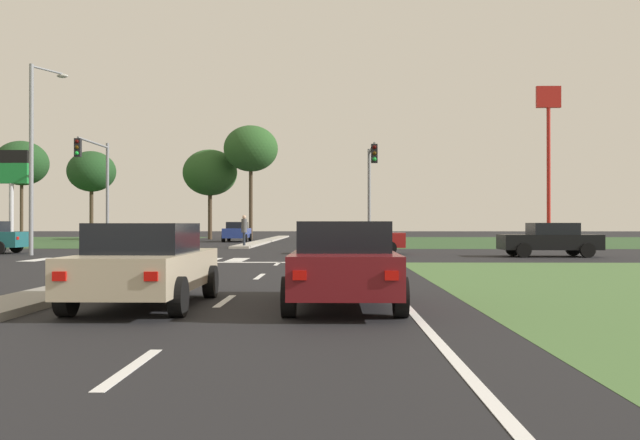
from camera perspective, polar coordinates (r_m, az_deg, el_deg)
ground_plane at (r=33.27m, az=-8.47°, el=-2.84°), size 200.00×200.00×0.00m
grass_verge_far_right at (r=60.67m, az=20.36°, el=-1.68°), size 35.00×35.00×0.01m
median_island_near at (r=14.92m, az=-20.82°, el=-5.66°), size 1.20×22.00×0.14m
median_island_far at (r=58.06m, az=-4.34°, el=-1.69°), size 1.20×36.00×0.14m
lane_dash_near at (r=7.32m, az=-15.53°, el=-11.82°), size 0.14×2.00×0.01m
lane_dash_second at (r=13.11m, az=-7.93°, el=-6.71°), size 0.14×2.00×0.01m
lane_dash_third at (r=19.04m, az=-5.07°, el=-4.72°), size 0.14×2.00×0.01m
lane_dash_fourth at (r=25.00m, az=-3.57°, el=-3.67°), size 0.14×2.00×0.01m
lane_dash_fifth at (r=30.97m, az=-2.66°, el=-3.02°), size 0.14×2.00×0.01m
edge_line_right at (r=14.90m, az=6.16°, el=-5.94°), size 0.14×24.00×0.01m
stop_bar_near at (r=25.88m, az=-2.74°, el=-3.55°), size 6.40×0.50×0.01m
crosswalk_bar_near at (r=30.09m, az=-22.29°, el=-3.07°), size 0.70×2.80×0.01m
crosswalk_bar_second at (r=29.65m, az=-20.25°, el=-3.12°), size 0.70×2.80×0.01m
crosswalk_bar_third at (r=29.25m, az=-18.15°, el=-3.16°), size 0.70×2.80×0.01m
crosswalk_bar_fourth at (r=28.89m, az=-15.99°, el=-3.20°), size 0.70×2.80×0.01m
crosswalk_bar_fifth at (r=28.58m, az=-13.79°, el=-3.24°), size 0.70×2.80×0.01m
crosswalk_bar_sixth at (r=28.30m, az=-11.53°, el=-3.27°), size 0.70×2.80×0.01m
crosswalk_bar_seventh at (r=28.07m, az=-9.24°, el=-3.29°), size 0.70×2.80×0.01m
crosswalk_bar_eighth at (r=27.89m, az=-6.91°, el=-3.32°), size 0.70×2.80×0.01m
car_beige_second at (r=12.51m, az=-14.30°, el=-3.55°), size 1.99×4.44×1.48m
car_red_third at (r=33.28m, az=3.39°, el=-1.48°), size 4.20×1.96×1.55m
car_blue_fourth at (r=56.07m, az=-6.93°, el=-0.97°), size 2.00×4.52×1.61m
car_maroon_fifth at (r=12.12m, az=1.96°, el=-3.60°), size 1.97×4.56×1.51m
car_black_seventh at (r=32.01m, az=18.63°, el=-1.54°), size 4.32×2.00×1.51m
traffic_signal_far_left at (r=40.00m, az=-18.09°, el=3.66°), size 0.32×4.94×6.15m
traffic_signal_far_right at (r=37.59m, az=4.28°, el=3.57°), size 0.32×5.33×5.78m
street_lamp_second at (r=34.77m, az=-22.72°, el=5.52°), size 1.16×1.92×8.92m
pedestrian_at_median at (r=41.94m, az=-6.35°, el=-0.58°), size 0.34×0.34×1.85m
fastfood_pole_sign at (r=53.80m, az=18.52°, el=7.22°), size 1.80×0.40×11.67m
fuel_price_totem at (r=40.49m, az=-24.36°, el=3.25°), size 1.80×0.24×5.44m
treeline_near at (r=71.05m, az=-23.63°, el=4.35°), size 4.98×4.98×9.35m
treeline_second at (r=63.21m, az=-18.53°, el=3.84°), size 4.18×4.18×7.84m
treeline_third at (r=64.78m, az=-9.16°, el=3.91°), size 5.06×5.06×8.41m
treeline_fourth at (r=61.94m, az=-5.79°, el=5.92°), size 4.87×4.87×10.29m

